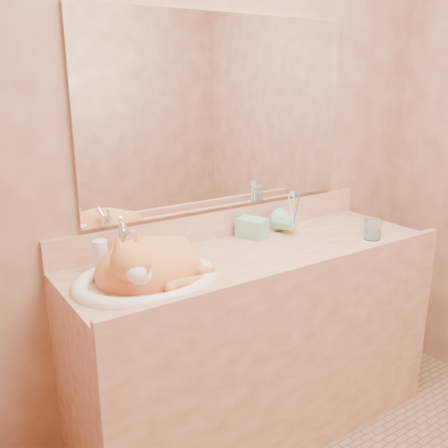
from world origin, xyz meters
TOP-DOWN VIEW (x-y plane):
  - wall_back at (0.00, 1.00)m, footprint 2.40×0.02m
  - vanity_counter at (0.00, 0.72)m, footprint 1.60×0.55m
  - mirror at (0.00, 0.99)m, footprint 1.30×0.02m
  - sink_basin at (-0.52, 0.70)m, footprint 0.57×0.50m
  - faucet at (-0.52, 0.90)m, footprint 0.08×0.13m
  - cat at (-0.50, 0.71)m, footprint 0.40×0.33m
  - soap_dispenser at (0.12, 0.84)m, footprint 0.12×0.12m
  - toothbrush_cup at (0.27, 0.82)m, footprint 0.12×0.12m
  - toothbrushes at (0.27, 0.82)m, footprint 0.03×0.03m
  - saucer at (0.49, 0.56)m, footprint 0.10×0.10m
  - water_glass at (0.49, 0.56)m, footprint 0.07×0.07m
  - lotion_bottle at (-0.62, 0.87)m, footprint 0.05×0.05m

SIDE VIEW (x-z plane):
  - vanity_counter at x=0.00m, z-range 0.00..0.85m
  - saucer at x=0.49m, z-range 0.85..0.86m
  - toothbrush_cup at x=0.27m, z-range 0.85..0.95m
  - water_glass at x=0.49m, z-range 0.86..0.95m
  - lotion_bottle at x=-0.62m, z-range 0.85..0.98m
  - cat at x=-0.50m, z-range 0.80..1.02m
  - sink_basin at x=-0.52m, z-range 0.85..1.01m
  - faucet at x=-0.52m, z-range 0.85..1.03m
  - soap_dispenser at x=0.12m, z-range 0.85..1.04m
  - toothbrushes at x=0.27m, z-range 0.87..1.07m
  - wall_back at x=0.00m, z-range 0.00..2.50m
  - mirror at x=0.00m, z-range 0.99..1.79m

